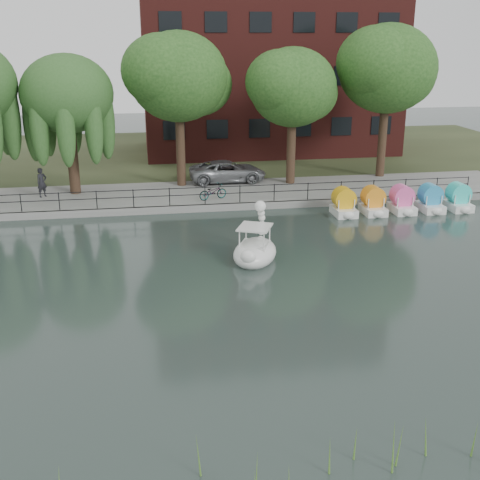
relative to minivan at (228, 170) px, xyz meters
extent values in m
plane|color=#36433E|center=(-2.03, -18.42, -1.19)|extent=(120.00, 120.00, 0.00)
cube|color=gray|center=(-2.03, -2.42, -0.99)|extent=(40.00, 6.00, 0.40)
cube|color=gray|center=(-2.03, -5.37, -0.99)|extent=(40.00, 0.25, 0.40)
cube|color=#47512D|center=(-2.03, 11.58, -1.01)|extent=(60.00, 22.00, 0.36)
cylinder|color=black|center=(-2.03, -5.17, 0.16)|extent=(32.00, 0.04, 0.04)
cylinder|color=black|center=(-2.03, -5.17, -0.24)|extent=(32.00, 0.04, 0.04)
cylinder|color=black|center=(-2.03, -5.17, -0.29)|extent=(0.05, 0.05, 1.00)
cube|color=#4C1E16|center=(4.97, 11.58, 8.17)|extent=(20.00, 10.00, 18.00)
cylinder|color=#473323|center=(-9.53, -1.42, 1.11)|extent=(0.60, 0.60, 3.80)
ellipsoid|color=#3D6B31|center=(-9.53, -1.42, 5.10)|extent=(5.32, 5.32, 4.52)
cylinder|color=#473323|center=(-3.03, -0.42, 1.46)|extent=(0.60, 0.60, 4.50)
ellipsoid|color=#46792E|center=(-3.03, -0.42, 5.91)|extent=(6.00, 6.00, 5.10)
cylinder|color=#473323|center=(3.97, -0.92, 1.23)|extent=(0.60, 0.60, 4.05)
ellipsoid|color=#46792E|center=(3.97, -0.92, 5.24)|extent=(5.40, 5.40, 4.59)
cylinder|color=#473323|center=(10.47, 0.08, 1.57)|extent=(0.60, 0.60, 4.72)
ellipsoid|color=#46792E|center=(10.47, 0.08, 6.24)|extent=(6.30, 6.30, 5.36)
imported|color=gray|center=(0.00, 0.00, 0.00)|extent=(2.79, 5.77, 1.58)
imported|color=gray|center=(-1.49, -4.27, -0.29)|extent=(1.14, 1.82, 1.00)
imported|color=black|center=(-11.35, -2.07, 0.20)|extent=(0.86, 0.83, 1.98)
ellipsoid|color=white|center=(-0.71, -13.47, -0.87)|extent=(2.85, 3.41, 0.65)
cube|color=white|center=(-0.75, -13.57, -0.54)|extent=(1.61, 1.66, 0.32)
cube|color=white|center=(-0.73, -13.52, 0.35)|extent=(1.82, 1.88, 0.06)
ellipsoid|color=white|center=(-1.21, -14.61, -0.60)|extent=(0.84, 0.76, 0.60)
sphere|color=white|center=(-0.32, -12.58, 1.02)|extent=(0.52, 0.52, 0.52)
cone|color=black|center=(-0.18, -12.27, 0.99)|extent=(0.31, 0.34, 0.22)
cylinder|color=yellow|center=(-0.24, -12.40, 1.00)|extent=(0.30, 0.21, 0.28)
cube|color=white|center=(5.45, -7.34, -0.97)|extent=(1.15, 1.70, 0.44)
cylinder|color=gold|center=(5.45, -7.24, -0.24)|extent=(0.90, 1.20, 0.90)
cube|color=white|center=(7.15, -7.34, -0.97)|extent=(1.15, 1.70, 0.44)
cylinder|color=orange|center=(7.15, -7.24, -0.24)|extent=(0.90, 1.20, 0.90)
cube|color=white|center=(8.85, -7.34, -0.97)|extent=(1.15, 1.70, 0.44)
cylinder|color=#F55AA8|center=(8.85, -7.24, -0.24)|extent=(0.90, 1.20, 0.90)
cube|color=white|center=(10.55, -7.34, -0.97)|extent=(1.15, 1.70, 0.44)
cylinder|color=#3098CE|center=(10.55, -7.24, -0.24)|extent=(0.90, 1.20, 0.90)
cube|color=white|center=(12.25, -7.34, -0.97)|extent=(1.15, 1.70, 0.44)
cylinder|color=#37DED1|center=(12.25, -7.24, -0.24)|extent=(0.90, 1.20, 0.90)
camera|label=1|loc=(-5.38, -38.03, 8.25)|focal=45.00mm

